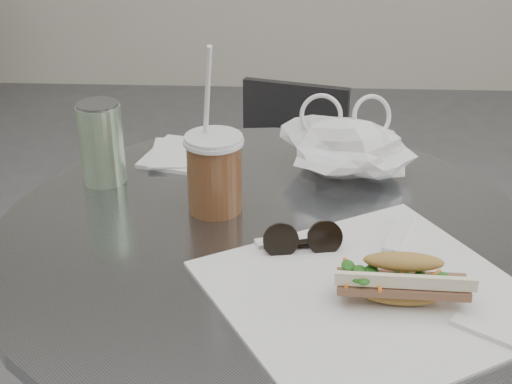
{
  "coord_description": "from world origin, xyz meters",
  "views": [
    {
      "loc": [
        0.02,
        -0.64,
        1.23
      ],
      "look_at": [
        -0.02,
        0.22,
        0.79
      ],
      "focal_mm": 50.0,
      "sensor_mm": 36.0,
      "label": 1
    }
  ],
  "objects_px": {
    "chair_far": "(279,233)",
    "sunglasses": "(302,241)",
    "iced_coffee": "(214,172)",
    "drink_can": "(101,143)",
    "banh_mi": "(402,280)"
  },
  "relations": [
    {
      "from": "banh_mi",
      "to": "iced_coffee",
      "type": "xyz_separation_m",
      "value": [
        -0.24,
        0.22,
        0.03
      ]
    },
    {
      "from": "chair_far",
      "to": "banh_mi",
      "type": "relative_size",
      "value": 3.55
    },
    {
      "from": "iced_coffee",
      "to": "drink_can",
      "type": "relative_size",
      "value": 1.92
    },
    {
      "from": "banh_mi",
      "to": "chair_far",
      "type": "bearing_deg",
      "value": 101.91
    },
    {
      "from": "chair_far",
      "to": "sunglasses",
      "type": "distance_m",
      "value": 0.93
    },
    {
      "from": "chair_far",
      "to": "sunglasses",
      "type": "bearing_deg",
      "value": 108.39
    },
    {
      "from": "drink_can",
      "to": "iced_coffee",
      "type": "bearing_deg",
      "value": -25.08
    },
    {
      "from": "iced_coffee",
      "to": "sunglasses",
      "type": "bearing_deg",
      "value": -42.6
    },
    {
      "from": "banh_mi",
      "to": "drink_can",
      "type": "distance_m",
      "value": 0.52
    },
    {
      "from": "sunglasses",
      "to": "drink_can",
      "type": "relative_size",
      "value": 0.82
    },
    {
      "from": "chair_far",
      "to": "banh_mi",
      "type": "height_order",
      "value": "banh_mi"
    },
    {
      "from": "iced_coffee",
      "to": "drink_can",
      "type": "height_order",
      "value": "iced_coffee"
    },
    {
      "from": "banh_mi",
      "to": "iced_coffee",
      "type": "height_order",
      "value": "iced_coffee"
    },
    {
      "from": "iced_coffee",
      "to": "chair_far",
      "type": "bearing_deg",
      "value": 82.93
    },
    {
      "from": "sunglasses",
      "to": "iced_coffee",
      "type": "bearing_deg",
      "value": 128.01
    }
  ]
}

